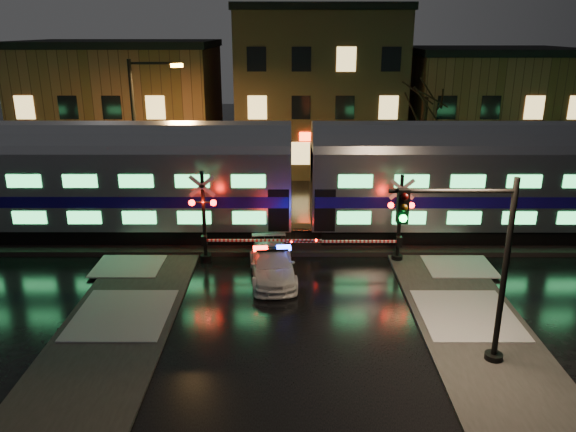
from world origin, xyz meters
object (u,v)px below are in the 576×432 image
at_px(streetlight, 140,129).
at_px(traffic_light, 474,270).
at_px(crossing_signal_right, 392,227).
at_px(police_car, 272,264).
at_px(crossing_signal_left, 212,226).

bearing_deg(streetlight, traffic_light, -47.12).
bearing_deg(streetlight, crossing_signal_right, -27.38).
xyz_separation_m(police_car, crossing_signal_left, (-2.81, 1.81, 1.12)).
xyz_separation_m(police_car, traffic_light, (6.43, -6.49, 2.64)).
height_order(police_car, traffic_light, traffic_light).
distance_m(crossing_signal_right, traffic_light, 8.51).
relative_size(traffic_light, streetlight, 0.71).
bearing_deg(police_car, crossing_signal_left, 141.25).
relative_size(crossing_signal_right, traffic_light, 0.94).
xyz_separation_m(crossing_signal_left, streetlight, (-4.68, 6.69, 3.29)).
distance_m(crossing_signal_right, crossing_signal_left, 8.24).
bearing_deg(traffic_light, streetlight, 140.78).
xyz_separation_m(police_car, streetlight, (-7.50, 8.50, 4.41)).
bearing_deg(crossing_signal_right, traffic_light, -83.10).
distance_m(traffic_light, streetlight, 20.54).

